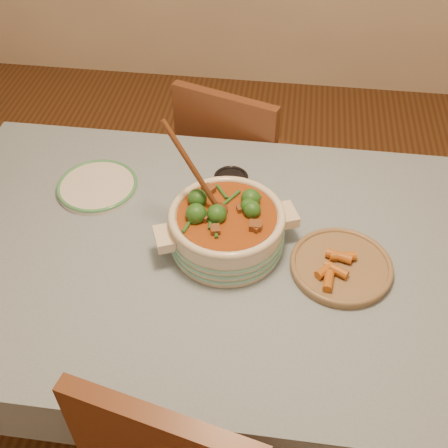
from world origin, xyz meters
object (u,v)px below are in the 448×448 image
at_px(white_plate, 97,186).
at_px(stew_casserole, 227,226).
at_px(chair_far, 236,164).
at_px(dining_table, 203,269).
at_px(fried_plate, 341,265).
at_px(condiment_bowl, 231,182).

bearing_deg(white_plate, stew_casserole, -23.67).
bearing_deg(chair_far, stew_casserole, 112.75).
bearing_deg(dining_table, stew_casserole, 15.21).
relative_size(white_plate, fried_plate, 0.97).
relative_size(stew_casserole, chair_far, 0.47).
distance_m(dining_table, condiment_bowl, 0.30).
height_order(white_plate, fried_plate, fried_plate).
xyz_separation_m(dining_table, chair_far, (0.02, 0.72, -0.16)).
bearing_deg(fried_plate, dining_table, 175.83).
relative_size(dining_table, fried_plate, 4.93).
bearing_deg(condiment_bowl, white_plate, -172.95).
bearing_deg(condiment_bowl, chair_far, 94.26).
xyz_separation_m(stew_casserole, condiment_bowl, (-0.02, 0.25, -0.05)).
xyz_separation_m(condiment_bowl, fried_plate, (0.35, -0.30, -0.01)).
distance_m(stew_casserole, fried_plate, 0.34).
bearing_deg(chair_far, dining_table, 107.26).
xyz_separation_m(white_plate, condiment_bowl, (0.43, 0.05, 0.02)).
height_order(stew_casserole, fried_plate, stew_casserole).
height_order(condiment_bowl, fried_plate, condiment_bowl).
distance_m(condiment_bowl, chair_far, 0.54).
relative_size(dining_table, white_plate, 5.10).
bearing_deg(fried_plate, stew_casserole, 171.81).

